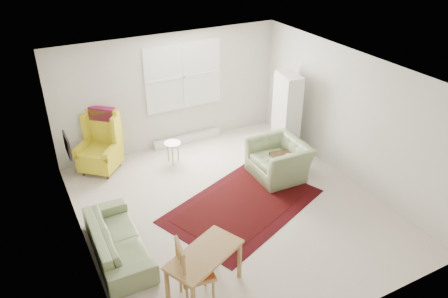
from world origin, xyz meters
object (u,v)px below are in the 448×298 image
sofa (117,234)px  desk_chair (196,271)px  armchair (279,156)px  coffee_table (288,167)px  stool (173,152)px  desk (205,273)px  wingback_chair (98,143)px  cabinet (287,113)px

sofa → desk_chair: 1.54m
armchair → coffee_table: bearing=40.2°
sofa → stool: 2.83m
stool → desk: 3.62m
wingback_chair → stool: 1.51m
armchair → stool: 2.20m
sofa → desk_chair: bearing=-152.1°
stool → desk: bearing=-104.9°
coffee_table → cabinet: cabinet is taller
armchair → cabinet: cabinet is taller
stool → cabinet: bearing=-13.3°
sofa → armchair: armchair is taller
stool → cabinet: cabinet is taller
coffee_table → desk_chair: (-2.87, -1.98, 0.27)m
coffee_table → desk_chair: 3.49m
coffee_table → wingback_chair: bearing=148.5°
sofa → cabinet: size_ratio=1.06×
wingback_chair → coffee_table: (3.19, -1.96, -0.39)m
desk_chair → cabinet: bearing=-41.4°
desk → wingback_chair: bearing=97.1°
sofa → coffee_table: size_ratio=3.19×
sofa → armchair: size_ratio=1.65×
stool → desk_chair: desk_chair is taller
sofa → desk_chair: desk_chair is taller
desk → desk_chair: (-0.16, -0.06, 0.16)m
sofa → desk: size_ratio=1.69×
wingback_chair → desk_chair: wingback_chair is taller
sofa → desk_chair: size_ratio=1.82×
cabinet → coffee_table: bearing=-114.1°
desk → desk_chair: 0.23m
coffee_table → desk: (-2.71, -1.91, 0.11)m
sofa → stool: bearing=-38.0°
wingback_chair → cabinet: cabinet is taller
stool → desk: desk is taller
armchair → desk: armchair is taller
sofa → wingback_chair: wingback_chair is taller
sofa → stool: size_ratio=3.93×
cabinet → desk: cabinet is taller
sofa → wingback_chair: (0.37, 2.56, 0.26)m
sofa → stool: (1.78, 2.19, -0.14)m
sofa → armchair: bearing=-76.5°
cabinet → desk: (-3.35, -2.93, -0.51)m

